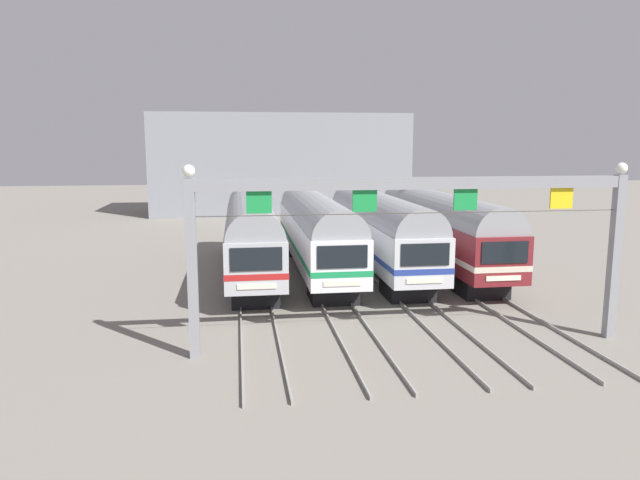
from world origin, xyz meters
TOP-DOWN VIEW (x-y plane):
  - ground_plane at (0.00, 0.00)m, footprint 160.00×160.00m
  - track_bed at (-0.00, 17.00)m, footprint 12.99×70.00m
  - commuter_train_stainless at (-5.74, -0.00)m, footprint 2.88×18.06m
  - commuter_train_white at (-1.91, -0.01)m, footprint 2.88×18.06m
  - commuter_train_silver at (1.91, -0.01)m, footprint 2.88×18.06m
  - commuter_train_maroon at (5.74, -0.00)m, footprint 2.88×18.06m
  - catenary_gantry at (0.00, -13.50)m, footprint 16.72×0.44m
  - maintenance_building at (-1.63, 32.66)m, footprint 27.94×10.00m

SIDE VIEW (x-z plane):
  - ground_plane at x=0.00m, z-range 0.00..0.00m
  - track_bed at x=0.00m, z-range 0.00..0.15m
  - commuter_train_white at x=-1.91m, z-range 0.30..5.07m
  - commuter_train_silver at x=1.91m, z-range 0.30..5.07m
  - commuter_train_stainless at x=-5.74m, z-range 0.16..5.21m
  - commuter_train_maroon at x=5.74m, z-range 0.16..5.21m
  - catenary_gantry at x=0.00m, z-range 1.60..8.57m
  - maintenance_building at x=-1.63m, z-range 0.00..10.89m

